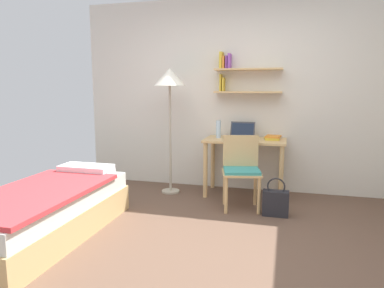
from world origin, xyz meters
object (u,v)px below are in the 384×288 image
Objects in this scene: laptop at (242,134)px; standing_lamp at (170,83)px; desk_chair at (241,168)px; handbag at (276,202)px; bed at (46,212)px; water_bottle at (218,129)px; desk at (245,150)px; book_stack at (272,138)px.

standing_lamp is at bearing -166.83° from laptop.
laptop reaches higher than desk_chair.
standing_lamp is 3.84× the size of handbag.
standing_lamp is (0.68, 1.68, 1.22)m from bed.
water_bottle is (-0.37, 0.53, 0.38)m from desk_chair.
water_bottle is at bearing 54.46° from bed.
bed is 4.34× the size of handbag.
desk is at bearing 7.67° from standing_lamp.
standing_lamp reaches higher than desk.
handbag is at bearing -57.81° from desk.
water_bottle is 0.54× the size of handbag.
laptop is (1.61, 1.89, 0.56)m from bed.
desk is at bearing 47.43° from bed.
laptop reaches higher than desk.
laptop is at bearing 49.60° from bed.
water_bottle is (-0.36, 0.02, 0.26)m from desk.
water_bottle is (-0.31, -0.07, 0.06)m from laptop.
desk reaches higher than handbag.
handbag is (0.41, -0.17, -0.33)m from desk_chair.
desk_chair is 0.71m from book_stack.
desk is 2.41× the size of handbag.
book_stack is at bearing 2.73° from water_bottle.
bed is 2.14m from desk_chair.
water_bottle is at bearing 138.23° from handbag.
desk_chair reaches higher than desk.
standing_lamp is at bearing 158.72° from handbag.
desk_chair is at bearing -83.35° from laptop.
bed is at bearing -137.11° from book_stack.
standing_lamp is 0.88m from water_bottle.
desk_chair is at bearing -119.89° from book_stack.
handbag is (1.40, -0.55, -1.31)m from standing_lamp.
water_bottle is (1.31, 1.83, 0.62)m from bed.
standing_lamp reaches higher than handbag.
desk_chair is 1.45m from standing_lamp.
standing_lamp is 2.00m from handbag.
water_bottle is at bearing 13.70° from standing_lamp.
bed is 2.48m from desk.
desk is 0.52m from desk_chair.
standing_lamp is 7.10× the size of water_bottle.
desk_chair is (0.02, -0.51, -0.13)m from desk.
desk is 3.18× the size of laptop.
desk is 1.31m from standing_lamp.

